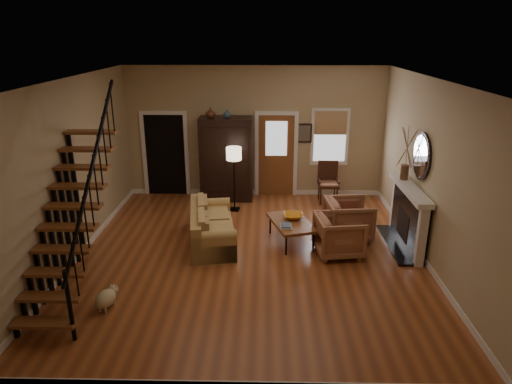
{
  "coord_description": "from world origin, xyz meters",
  "views": [
    {
      "loc": [
        0.28,
        -7.86,
        4.07
      ],
      "look_at": [
        0.1,
        0.4,
        1.15
      ],
      "focal_mm": 32.0,
      "sensor_mm": 36.0,
      "label": 1
    }
  ],
  "objects_px": {
    "coffee_table": "(291,232)",
    "armoire": "(226,159)",
    "armchair_left": "(339,235)",
    "floor_lamp": "(234,179)",
    "side_chair": "(328,183)",
    "armchair_right": "(349,219)",
    "sofa": "(212,226)"
  },
  "relations": [
    {
      "from": "armchair_left",
      "to": "sofa",
      "type": "bearing_deg",
      "value": 72.1
    },
    {
      "from": "sofa",
      "to": "armchair_right",
      "type": "bearing_deg",
      "value": -2.59
    },
    {
      "from": "coffee_table",
      "to": "armchair_left",
      "type": "relative_size",
      "value": 1.38
    },
    {
      "from": "coffee_table",
      "to": "armchair_left",
      "type": "xyz_separation_m",
      "value": [
        0.89,
        -0.51,
        0.16
      ]
    },
    {
      "from": "armchair_left",
      "to": "side_chair",
      "type": "distance_m",
      "value": 2.86
    },
    {
      "from": "coffee_table",
      "to": "armchair_right",
      "type": "relative_size",
      "value": 1.32
    },
    {
      "from": "coffee_table",
      "to": "armchair_right",
      "type": "height_order",
      "value": "armchair_right"
    },
    {
      "from": "sofa",
      "to": "armchair_right",
      "type": "height_order",
      "value": "armchair_right"
    },
    {
      "from": "sofa",
      "to": "coffee_table",
      "type": "bearing_deg",
      "value": -6.88
    },
    {
      "from": "sofa",
      "to": "coffee_table",
      "type": "distance_m",
      "value": 1.6
    },
    {
      "from": "coffee_table",
      "to": "armchair_left",
      "type": "bearing_deg",
      "value": -29.86
    },
    {
      "from": "sofa",
      "to": "side_chair",
      "type": "bearing_deg",
      "value": 33.61
    },
    {
      "from": "armoire",
      "to": "side_chair",
      "type": "distance_m",
      "value": 2.61
    },
    {
      "from": "floor_lamp",
      "to": "side_chair",
      "type": "bearing_deg",
      "value": 14.71
    },
    {
      "from": "floor_lamp",
      "to": "side_chair",
      "type": "relative_size",
      "value": 1.52
    },
    {
      "from": "coffee_table",
      "to": "armchair_left",
      "type": "distance_m",
      "value": 1.04
    },
    {
      "from": "sofa",
      "to": "armchair_right",
      "type": "distance_m",
      "value": 2.8
    },
    {
      "from": "sofa",
      "to": "side_chair",
      "type": "xyz_separation_m",
      "value": [
        2.64,
        2.39,
        0.15
      ]
    },
    {
      "from": "coffee_table",
      "to": "armoire",
      "type": "bearing_deg",
      "value": 120.58
    },
    {
      "from": "sofa",
      "to": "side_chair",
      "type": "distance_m",
      "value": 3.56
    },
    {
      "from": "coffee_table",
      "to": "floor_lamp",
      "type": "distance_m",
      "value": 2.22
    },
    {
      "from": "coffee_table",
      "to": "floor_lamp",
      "type": "bearing_deg",
      "value": 125.88
    },
    {
      "from": "coffee_table",
      "to": "side_chair",
      "type": "xyz_separation_m",
      "value": [
        1.05,
        2.34,
        0.28
      ]
    },
    {
      "from": "floor_lamp",
      "to": "armchair_left",
      "type": "bearing_deg",
      "value": -46.33
    },
    {
      "from": "armchair_right",
      "to": "floor_lamp",
      "type": "xyz_separation_m",
      "value": [
        -2.46,
        1.49,
        0.36
      ]
    },
    {
      "from": "sofa",
      "to": "armchair_left",
      "type": "distance_m",
      "value": 2.52
    },
    {
      "from": "coffee_table",
      "to": "armchair_right",
      "type": "bearing_deg",
      "value": 11.62
    },
    {
      "from": "armchair_left",
      "to": "coffee_table",
      "type": "bearing_deg",
      "value": 52.8
    },
    {
      "from": "armoire",
      "to": "floor_lamp",
      "type": "xyz_separation_m",
      "value": [
        0.25,
        -0.81,
        -0.28
      ]
    },
    {
      "from": "sofa",
      "to": "floor_lamp",
      "type": "xyz_separation_m",
      "value": [
        0.33,
        1.79,
        0.41
      ]
    },
    {
      "from": "sofa",
      "to": "floor_lamp",
      "type": "distance_m",
      "value": 1.87
    },
    {
      "from": "armchair_left",
      "to": "armoire",
      "type": "bearing_deg",
      "value": 30.73
    }
  ]
}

